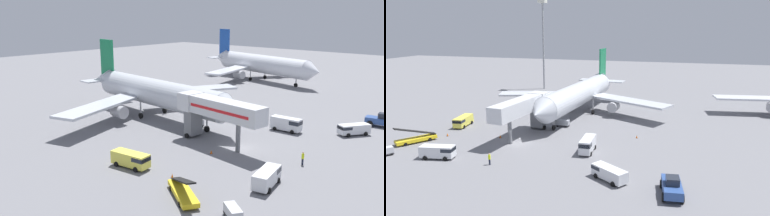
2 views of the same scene
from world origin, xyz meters
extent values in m
plane|color=slate|center=(0.00, 0.00, 0.00)|extent=(300.00, 300.00, 0.00)
cylinder|color=silver|center=(4.35, 22.11, 4.89)|extent=(8.20, 33.71, 5.17)
cone|color=silver|center=(2.64, 3.53, 4.89)|extent=(5.40, 4.40, 5.06)
cone|color=silver|center=(6.16, 41.79, 5.28)|extent=(5.45, 6.57, 4.91)
cube|color=#147A47|center=(6.02, 40.26, 10.06)|extent=(0.80, 4.84, 8.27)
cube|color=silver|center=(9.07, 39.54, 5.53)|extent=(6.50, 4.07, 0.24)
cube|color=silver|center=(2.89, 40.11, 5.53)|extent=(6.50, 4.07, 0.24)
cube|color=silver|center=(15.89, 23.85, 3.73)|extent=(19.61, 13.26, 0.44)
cube|color=silver|center=(-6.68, 25.93, 3.73)|extent=(20.13, 10.26, 0.44)
cylinder|color=#A8A8AD|center=(12.48, 23.01, 2.31)|extent=(2.53, 3.15, 2.27)
cylinder|color=#A8A8AD|center=(-3.47, 24.48, 2.31)|extent=(2.53, 3.15, 2.27)
cylinder|color=gray|center=(3.16, 9.15, 1.94)|extent=(0.28, 0.28, 2.79)
cylinder|color=black|center=(3.16, 9.15, 0.55)|extent=(0.45, 1.13, 1.10)
cylinder|color=gray|center=(7.49, 23.84, 1.94)|extent=(0.28, 0.28, 2.79)
cylinder|color=black|center=(7.49, 23.84, 0.55)|extent=(0.45, 1.13, 1.10)
cylinder|color=gray|center=(1.58, 24.38, 1.94)|extent=(0.28, 0.28, 2.79)
cylinder|color=black|center=(1.58, 24.38, 0.55)|extent=(0.45, 1.13, 1.10)
cube|color=silver|center=(-1.06, 2.28, 5.94)|extent=(4.65, 14.41, 2.70)
cube|color=red|center=(-2.57, 2.46, 5.94)|extent=(1.45, 11.81, 0.44)
cube|color=silver|center=(-0.15, 9.90, 5.94)|extent=(3.76, 3.19, 2.84)
cube|color=#232833|center=(0.00, 11.19, 6.19)|extent=(3.31, 0.63, 0.90)
cube|color=slate|center=(-0.22, 9.31, 2.49)|extent=(2.74, 2.09, 4.19)
cylinder|color=black|center=(-1.64, 9.47, 0.40)|extent=(0.39, 0.83, 0.80)
cylinder|color=black|center=(1.19, 9.14, 0.40)|extent=(0.39, 0.83, 0.80)
cylinder|color=slate|center=(-1.40, -0.53, 2.29)|extent=(0.70, 0.70, 4.59)
cube|color=#2D4C8E|center=(26.47, -12.29, 1.08)|extent=(2.88, 5.64, 1.06)
cube|color=#232833|center=(26.50, -12.56, 2.06)|extent=(1.77, 1.98, 0.90)
cylinder|color=black|center=(27.30, -10.42, 0.55)|extent=(0.53, 1.14, 1.10)
cylinder|color=black|center=(25.20, -10.68, 0.55)|extent=(0.53, 1.14, 1.10)
cube|color=yellow|center=(-17.79, -4.67, 0.57)|extent=(5.25, 6.79, 0.55)
cube|color=black|center=(-17.79, -4.67, 2.06)|extent=(4.54, 6.37, 2.36)
cylinder|color=black|center=(-18.10, -6.89, 0.30)|extent=(0.51, 0.63, 0.60)
cylinder|color=black|center=(-19.65, -5.92, 0.30)|extent=(0.51, 0.63, 0.60)
cylinder|color=black|center=(-15.93, -3.42, 0.30)|extent=(0.51, 0.63, 0.60)
cylinder|color=black|center=(-17.47, -2.45, 0.30)|extent=(0.51, 0.63, 0.60)
cube|color=silver|center=(18.31, -10.33, 1.06)|extent=(5.42, 4.51, 1.54)
cube|color=#1E232D|center=(16.82, -9.31, 1.40)|extent=(2.45, 2.50, 0.49)
cylinder|color=black|center=(16.45, -10.13, 0.34)|extent=(0.75, 0.66, 0.68)
cylinder|color=black|center=(17.45, -8.67, 0.34)|extent=(0.75, 0.66, 0.68)
cylinder|color=black|center=(19.17, -11.98, 0.34)|extent=(0.75, 0.66, 0.68)
cylinder|color=black|center=(20.16, -10.52, 0.34)|extent=(0.75, 0.66, 0.68)
cube|color=#E5DB4C|center=(-15.80, 6.69, 1.16)|extent=(2.61, 5.70, 1.75)
cube|color=#1E232D|center=(-15.55, 4.84, 1.55)|extent=(2.14, 2.00, 0.56)
cylinder|color=black|center=(-14.67, 5.12, 0.34)|extent=(0.43, 0.72, 0.68)
cylinder|color=black|center=(-16.47, 4.88, 0.34)|extent=(0.43, 0.72, 0.68)
cylinder|color=black|center=(-15.12, 8.50, 0.34)|extent=(0.43, 0.72, 0.68)
cylinder|color=black|center=(-16.93, 8.26, 0.34)|extent=(0.43, 0.72, 0.68)
cube|color=silver|center=(12.75, -0.68, 1.34)|extent=(1.99, 5.35, 2.11)
cube|color=#1E232D|center=(12.81, -2.47, 1.81)|extent=(1.90, 1.75, 0.67)
cylinder|color=black|center=(13.67, -2.28, 0.34)|extent=(0.35, 0.69, 0.68)
cylinder|color=black|center=(11.93, -2.34, 0.34)|extent=(0.35, 0.69, 0.68)
cylinder|color=black|center=(13.56, 0.99, 0.34)|extent=(0.35, 0.69, 0.68)
cylinder|color=black|center=(11.82, 0.93, 0.34)|extent=(0.35, 0.69, 0.68)
cube|color=silver|center=(-9.03, -10.06, 1.17)|extent=(5.49, 2.83, 1.76)
cube|color=#1E232D|center=(-7.28, -9.72, 1.55)|extent=(2.00, 2.18, 0.56)
cylinder|color=black|center=(-7.61, -8.87, 0.34)|extent=(0.73, 0.46, 0.68)
cylinder|color=black|center=(-7.27, -10.63, 0.34)|extent=(0.73, 0.46, 0.68)
cylinder|color=black|center=(-10.79, -9.49, 0.34)|extent=(0.73, 0.46, 0.68)
cylinder|color=black|center=(-10.45, -11.25, 0.34)|extent=(0.73, 0.46, 0.68)
cube|color=#38383D|center=(3.98, 12.21, 0.29)|extent=(2.69, 1.36, 0.22)
cube|color=#999EA5|center=(3.98, 12.21, 0.89)|extent=(2.69, 1.36, 0.97)
cylinder|color=black|center=(4.93, 12.80, 0.18)|extent=(0.36, 0.13, 0.36)
cylinder|color=black|center=(4.91, 11.60, 0.18)|extent=(0.36, 0.13, 0.36)
cylinder|color=black|center=(3.06, 12.83, 0.18)|extent=(0.36, 0.13, 0.36)
cylinder|color=black|center=(3.04, 11.63, 0.18)|extent=(0.36, 0.13, 0.36)
cube|color=#38383D|center=(-17.95, -11.62, 0.29)|extent=(2.50, 2.87, 0.22)
cube|color=silver|center=(-17.95, -11.62, 0.87)|extent=(2.50, 2.87, 0.95)
cylinder|color=black|center=(-16.97, -11.17, 0.18)|extent=(0.30, 0.36, 0.36)
cylinder|color=black|center=(-17.88, -10.54, 0.18)|extent=(0.30, 0.36, 0.36)
cylinder|color=#1E2333|center=(0.13, -10.12, 0.44)|extent=(0.37, 0.37, 0.89)
cylinder|color=#D8EA19|center=(0.13, -10.12, 1.24)|extent=(0.49, 0.49, 0.70)
sphere|color=tan|center=(0.13, -10.12, 1.72)|extent=(0.24, 0.24, 0.24)
cube|color=black|center=(-14.74, -0.02, 0.01)|extent=(0.39, 0.39, 0.03)
cone|color=orange|center=(-14.74, -0.02, 0.31)|extent=(0.33, 0.33, 0.57)
cube|color=black|center=(-4.68, 1.85, 0.01)|extent=(0.38, 0.38, 0.03)
cone|color=orange|center=(-4.68, 1.85, 0.30)|extent=(0.32, 0.32, 0.56)
cube|color=black|center=(19.60, 8.89, 0.01)|extent=(0.34, 0.34, 0.03)
cone|color=orange|center=(19.60, 8.89, 0.27)|extent=(0.29, 0.29, 0.50)
cylinder|color=silver|center=(54.21, 29.78, 4.96)|extent=(12.48, 32.90, 5.31)
cone|color=silver|center=(50.12, 12.05, 4.96)|extent=(5.94, 4.92, 5.20)
cone|color=silver|center=(58.53, 48.55, 5.36)|extent=(6.26, 6.97, 5.04)
cube|color=#1947A3|center=(58.20, 47.09, 10.27)|extent=(1.41, 4.67, 8.49)
cube|color=silver|center=(61.21, 45.96, 5.62)|extent=(6.98, 4.77, 0.24)
cube|color=silver|center=(55.00, 47.39, 5.62)|extent=(6.98, 4.77, 0.24)
cube|color=silver|center=(65.57, 29.91, 3.77)|extent=(18.18, 14.69, 0.44)
cube|color=silver|center=(44.05, 34.87, 3.77)|extent=(19.39, 7.61, 0.44)
cylinder|color=#A8A8AD|center=(62.19, 29.59, 2.36)|extent=(2.86, 3.37, 2.26)
cylinder|color=#A8A8AD|center=(46.94, 33.10, 2.36)|extent=(2.86, 3.37, 2.26)
cylinder|color=gray|center=(51.36, 17.41, 1.96)|extent=(0.28, 0.28, 2.82)
cylinder|color=black|center=(51.36, 17.41, 0.55)|extent=(0.59, 1.15, 1.10)
cylinder|color=gray|center=(57.62, 31.00, 1.96)|extent=(0.28, 0.28, 2.82)
cylinder|color=black|center=(57.62, 31.00, 0.55)|extent=(0.59, 1.15, 1.10)
cylinder|color=gray|center=(51.67, 32.37, 1.96)|extent=(0.28, 0.28, 2.82)
cylinder|color=black|center=(51.67, 32.37, 0.55)|extent=(0.59, 1.15, 1.10)
camera|label=1|loc=(-47.84, -32.65, 20.32)|focal=37.47mm
camera|label=2|loc=(26.55, -53.00, 20.26)|focal=32.57mm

